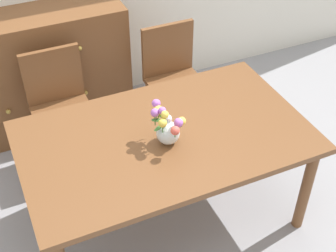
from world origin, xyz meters
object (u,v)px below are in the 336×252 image
flower_vase (167,127)px  dresser (39,74)px  dining_table (165,145)px  chair_right (173,74)px  chair_left (60,103)px

flower_vase → dresser: bearing=109.3°
dining_table → flower_vase: (-0.01, -0.06, 0.19)m
flower_vase → chair_right: bearing=63.2°
dining_table → chair_left: 0.98m
chair_right → flower_vase: bearing=63.2°
dining_table → dresser: dresser is taller
chair_left → chair_right: same height
dresser → flower_vase: size_ratio=5.64×
chair_left → flower_vase: flower_vase is taller
dining_table → chair_left: bearing=117.7°
dining_table → flower_vase: flower_vase is taller
chair_left → flower_vase: bearing=115.3°
chair_right → dresser: (-0.95, 0.47, -0.02)m
dining_table → chair_left: chair_left is taller
dining_table → dresser: (-0.50, 1.33, -0.15)m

